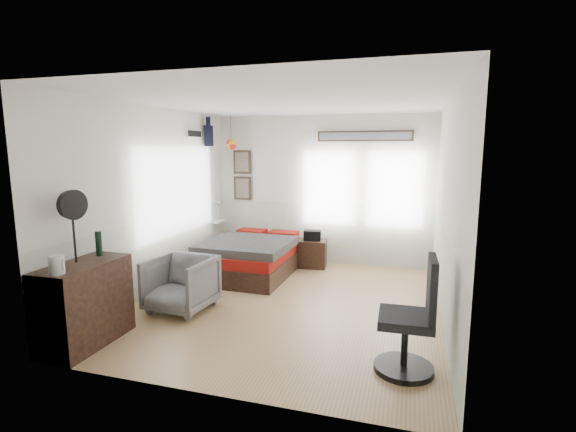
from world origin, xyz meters
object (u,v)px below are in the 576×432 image
object	(u,v)px
dresser	(85,304)
armchair	(181,284)
task_chair	(412,326)
bed	(252,257)
nightstand	(312,253)

from	to	relation	value
dresser	armchair	size ratio (longest dim) A/B	1.28
task_chair	bed	bearing A→B (deg)	134.37
armchair	task_chair	distance (m)	2.99
bed	dresser	world-z (taller)	dresser
dresser	task_chair	bearing A→B (deg)	6.50
armchair	task_chair	world-z (taller)	task_chair
bed	armchair	world-z (taller)	armchair
nightstand	task_chair	xyz separation A→B (m)	(1.71, -3.23, 0.21)
dresser	task_chair	size ratio (longest dim) A/B	0.89
armchair	nightstand	world-z (taller)	armchair
dresser	nightstand	world-z (taller)	dresser
bed	nightstand	bearing A→B (deg)	39.36
bed	task_chair	bearing A→B (deg)	-43.09
nightstand	task_chair	distance (m)	3.67
dresser	nightstand	xyz separation A→B (m)	(1.66, 3.62, -0.21)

